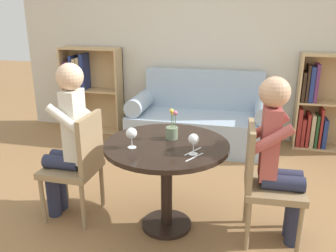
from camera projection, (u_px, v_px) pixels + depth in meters
ground_plane at (167, 225)px, 2.89m from camera, size 16.00×16.00×0.00m
back_wall at (207, 35)px, 4.57m from camera, size 5.20×0.05×2.70m
round_table at (167, 160)px, 2.71m from camera, size 0.94×0.94×0.72m
couch at (200, 121)px, 4.51m from camera, size 1.75×0.80×0.92m
bookshelf_left at (86, 89)px, 5.03m from camera, size 0.83×0.28×1.17m
bookshelf_right at (321, 107)px, 4.37m from camera, size 0.83×0.28×1.17m
chair_left at (79, 162)px, 2.88m from camera, size 0.43×0.43×0.90m
chair_right at (264, 179)px, 2.60m from camera, size 0.44×0.44×0.90m
person_left at (67, 138)px, 2.84m from camera, size 0.42×0.35×1.30m
person_right at (279, 157)px, 2.53m from camera, size 0.43×0.35×1.25m
wine_glass_left at (131, 134)px, 2.55m from camera, size 0.08×0.08×0.15m
wine_glass_right at (194, 140)px, 2.43m from camera, size 0.08×0.08×0.15m
flower_vase at (172, 130)px, 2.74m from camera, size 0.09×0.09×0.24m
knife_left_setting at (193, 151)px, 2.51m from camera, size 0.10×0.17×0.00m
fork_left_setting at (194, 157)px, 2.41m from camera, size 0.10×0.17×0.00m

